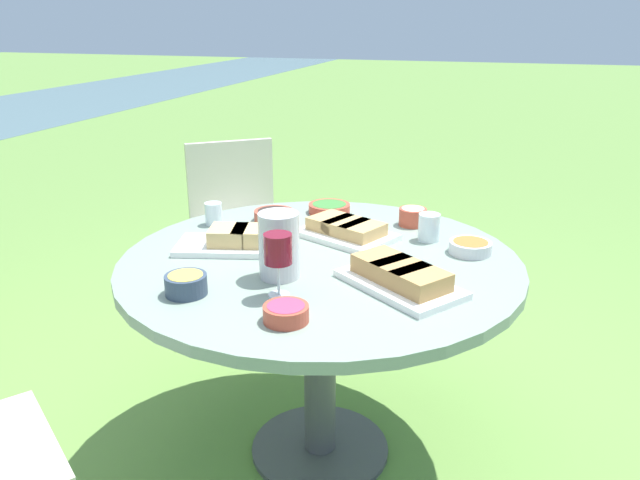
{
  "coord_description": "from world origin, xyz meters",
  "views": [
    {
      "loc": [
        -1.78,
        -0.55,
        1.48
      ],
      "look_at": [
        0.0,
        0.0,
        0.81
      ],
      "focal_mm": 35.0,
      "sensor_mm": 36.0,
      "label": 1
    }
  ],
  "objects_px": {
    "chair_near_left": "(237,217)",
    "water_pitcher": "(279,245)",
    "wine_glass": "(278,251)",
    "dining_table": "(320,287)"
  },
  "relations": [
    {
      "from": "dining_table",
      "to": "chair_near_left",
      "type": "distance_m",
      "value": 1.2
    },
    {
      "from": "dining_table",
      "to": "wine_glass",
      "type": "distance_m",
      "value": 0.39
    },
    {
      "from": "chair_near_left",
      "to": "water_pitcher",
      "type": "xyz_separation_m",
      "value": [
        -1.13,
        -0.66,
        0.32
      ]
    },
    {
      "from": "chair_near_left",
      "to": "wine_glass",
      "type": "distance_m",
      "value": 1.49
    },
    {
      "from": "dining_table",
      "to": "chair_near_left",
      "type": "relative_size",
      "value": 1.45
    },
    {
      "from": "chair_near_left",
      "to": "wine_glass",
      "type": "xyz_separation_m",
      "value": [
        -1.26,
        -0.71,
        0.36
      ]
    },
    {
      "from": "water_pitcher",
      "to": "wine_glass",
      "type": "distance_m",
      "value": 0.14
    },
    {
      "from": "chair_near_left",
      "to": "wine_glass",
      "type": "relative_size",
      "value": 4.87
    },
    {
      "from": "chair_near_left",
      "to": "wine_glass",
      "type": "bearing_deg",
      "value": -150.6
    },
    {
      "from": "chair_near_left",
      "to": "water_pitcher",
      "type": "distance_m",
      "value": 1.35
    }
  ]
}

